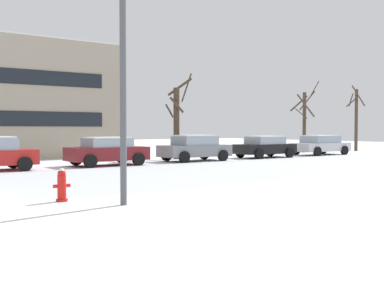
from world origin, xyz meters
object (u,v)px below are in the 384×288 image
Objects in this scene: parked_car_silver at (320,145)px; parked_car_gray at (195,148)px; parked_car_maroon at (107,151)px; street_lamp at (133,52)px; fire_hydrant at (62,185)px; parked_car_black at (265,147)px.

parked_car_gray is at bearing -179.13° from parked_car_silver.
parked_car_gray reaches higher than parked_car_maroon.
parked_car_silver is at bearing 29.24° from street_lamp.
parked_car_gray is at bearing 41.90° from fire_hydrant.
fire_hydrant is 0.21× the size of parked_car_gray.
parked_car_maroon reaches higher than parked_car_black.
parked_car_silver is (5.59, 0.15, 0.00)m from parked_car_black.
street_lamp reaches higher than parked_car_maroon.
parked_car_maroon is 11.19m from parked_car_black.
street_lamp is 16.07m from parked_car_gray.
fire_hydrant is at bearing -120.61° from parked_car_maroon.
parked_car_maroon is 0.97× the size of parked_car_black.
fire_hydrant is 0.21× the size of parked_car_maroon.
parked_car_black is 5.60m from parked_car_silver.
parked_car_gray is at bearing -179.77° from parked_car_black.
parked_car_silver is at bearing 1.21° from parked_car_maroon.
parked_car_silver is (11.19, 0.17, -0.04)m from parked_car_gray.
parked_car_maroon is at bearing 59.39° from fire_hydrant.
street_lamp reaches higher than parked_car_black.
parked_car_black is (5.59, 0.02, -0.04)m from parked_car_gray.
fire_hydrant is at bearing -148.69° from parked_car_black.
parked_car_black is at bearing -178.49° from parked_car_silver.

